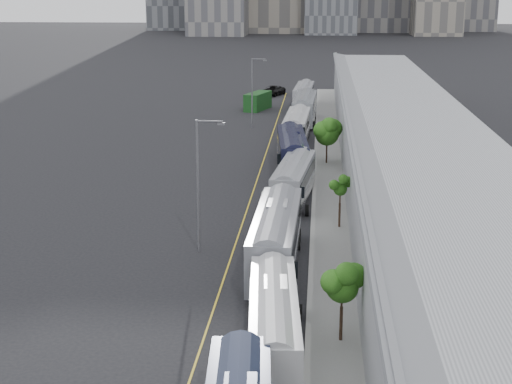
# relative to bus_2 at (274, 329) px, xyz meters

# --- Properties ---
(sidewalk) EXTENTS (10.00, 170.00, 0.12)m
(sidewalk) POSITION_rel_bus_2_xyz_m (6.59, 22.17, -1.44)
(sidewalk) COLOR gray
(sidewalk) RESTS_ON ground
(lane_line) EXTENTS (0.12, 160.00, 0.02)m
(lane_line) POSITION_rel_bus_2_xyz_m (-3.91, 22.17, -1.49)
(lane_line) COLOR gold
(lane_line) RESTS_ON ground
(depot) EXTENTS (12.45, 160.40, 7.20)m
(depot) POSITION_rel_bus_2_xyz_m (10.58, 22.17, 2.01)
(depot) COLOR gray
(depot) RESTS_ON ground
(bus_2) EXTENTS (3.34, 12.33, 3.56)m
(bus_2) POSITION_rel_bus_2_xyz_m (0.00, 0.00, 0.00)
(bus_2) COLOR #BABABD
(bus_2) RESTS_ON ground
(bus_3) EXTENTS (3.10, 14.06, 4.10)m
(bus_3) POSITION_rel_bus_2_xyz_m (-0.65, 13.29, 0.23)
(bus_3) COLOR slate
(bus_3) RESTS_ON ground
(bus_4) EXTENTS (3.70, 12.81, 3.69)m
(bus_4) POSITION_rel_bus_2_xyz_m (-0.03, 30.16, 0.06)
(bus_4) COLOR gray
(bus_4) RESTS_ON ground
(bus_5) EXTENTS (3.83, 13.77, 3.97)m
(bus_5) POSITION_rel_bus_2_xyz_m (-0.64, 42.13, 0.18)
(bus_5) COLOR black
(bus_5) RESTS_ON ground
(bus_6) EXTENTS (3.08, 13.16, 3.82)m
(bus_6) POSITION_rel_bus_2_xyz_m (-0.61, 56.50, 0.11)
(bus_6) COLOR silver
(bus_6) RESTS_ON ground
(bus_7) EXTENTS (3.24, 13.94, 4.05)m
(bus_7) POSITION_rel_bus_2_xyz_m (0.04, 71.23, 0.21)
(bus_7) COLOR gray
(bus_7) RESTS_ON ground
(bus_8) EXTENTS (3.11, 12.82, 3.72)m
(bus_8) POSITION_rel_bus_2_xyz_m (-0.44, 85.50, 0.07)
(bus_8) COLOR #A4A5AE
(bus_8) RESTS_ON ground
(tree_1) EXTENTS (1.78, 1.78, 4.35)m
(tree_1) POSITION_rel_bus_2_xyz_m (3.50, 1.92, 1.92)
(tree_1) COLOR black
(tree_1) RESTS_ON ground
(tree_2) EXTENTS (1.09, 1.09, 3.92)m
(tree_2) POSITION_rel_bus_2_xyz_m (3.84, 22.43, 1.75)
(tree_2) COLOR black
(tree_2) RESTS_ON ground
(tree_3) EXTENTS (2.60, 2.60, 5.00)m
(tree_3) POSITION_rel_bus_2_xyz_m (2.94, 45.46, 2.19)
(tree_3) COLOR black
(tree_3) RESTS_ON ground
(street_lamp_near) EXTENTS (2.04, 0.22, 9.60)m
(street_lamp_near) POSITION_rel_bus_2_xyz_m (-6.17, 15.98, 4.00)
(street_lamp_near) COLOR #59595E
(street_lamp_near) RESTS_ON ground
(street_lamp_far) EXTENTS (2.04, 0.22, 9.28)m
(street_lamp_far) POSITION_rel_bus_2_xyz_m (-6.74, 66.60, 3.83)
(street_lamp_far) COLOR #59595E
(street_lamp_far) RESTS_ON ground
(shipping_container) EXTENTS (3.99, 6.78, 2.65)m
(shipping_container) POSITION_rel_bus_2_xyz_m (-7.42, 82.47, -0.18)
(shipping_container) COLOR #123B14
(shipping_container) RESTS_ON ground
(suv) EXTENTS (4.64, 6.53, 1.65)m
(suv) POSITION_rel_bus_2_xyz_m (-6.13, 98.86, -0.68)
(suv) COLOR black
(suv) RESTS_ON ground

